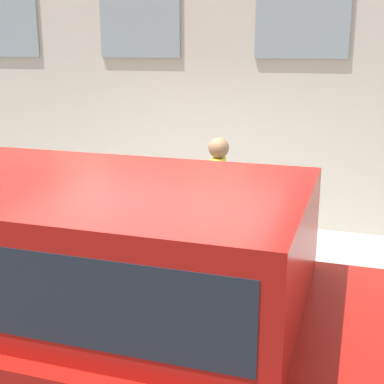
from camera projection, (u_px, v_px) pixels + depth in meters
ground_plane at (147, 311)px, 5.45m from camera, size 80.00×80.00×0.00m
sidewalk at (187, 257)px, 6.63m from camera, size 2.60×60.00×0.17m
fire_hydrant at (165, 237)px, 5.95m from camera, size 0.36×0.47×0.74m
person at (218, 188)px, 6.08m from camera, size 0.35×0.23×1.46m
parked_truck_red_near at (84, 281)px, 3.79m from camera, size 2.04×4.75×1.74m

